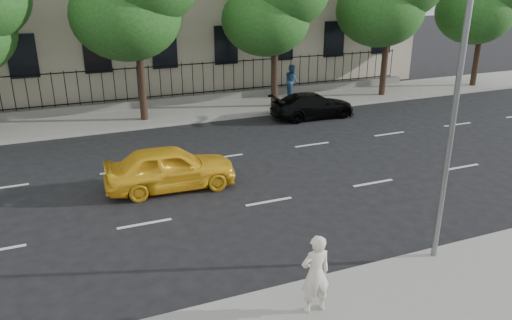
{
  "coord_description": "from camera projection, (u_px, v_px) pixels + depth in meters",
  "views": [
    {
      "loc": [
        -5.92,
        -10.83,
        6.94
      ],
      "look_at": [
        -0.24,
        3.0,
        1.3
      ],
      "focal_mm": 35.0,
      "sensor_mm": 36.0,
      "label": 1
    }
  ],
  "objects": [
    {
      "name": "far_sidewalk",
      "position": [
        180.0,
        113.0,
        26.02
      ],
      "size": [
        60.0,
        4.0,
        0.15
      ],
      "primitive_type": "cube",
      "color": "gray",
      "rests_on": "ground"
    },
    {
      "name": "iron_fence",
      "position": [
        172.0,
        95.0,
        27.29
      ],
      "size": [
        30.0,
        0.5,
        2.2
      ],
      "color": "slate",
      "rests_on": "far_sidewalk"
    },
    {
      "name": "pedestrian_far",
      "position": [
        292.0,
        81.0,
        28.81
      ],
      "size": [
        0.77,
        0.95,
        1.85
      ],
      "primitive_type": "imported",
      "rotation": [
        0.0,
        0.0,
        1.5
      ],
      "color": "#2C5389",
      "rests_on": "far_sidewalk"
    },
    {
      "name": "woman_near",
      "position": [
        315.0,
        274.0,
        10.38
      ],
      "size": [
        0.67,
        0.45,
        1.8
      ],
      "primitive_type": "imported",
      "rotation": [
        0.0,
        0.0,
        3.11
      ],
      "color": "beige",
      "rests_on": "near_sidewalk"
    },
    {
      "name": "black_sedan",
      "position": [
        313.0,
        105.0,
        25.21
      ],
      "size": [
        4.38,
        1.85,
        1.26
      ],
      "primitive_type": "imported",
      "rotation": [
        0.0,
        0.0,
        1.55
      ],
      "color": "black",
      "rests_on": "ground"
    },
    {
      "name": "ground",
      "position": [
        305.0,
        237.0,
        13.93
      ],
      "size": [
        120.0,
        120.0,
        0.0
      ],
      "primitive_type": "plane",
      "color": "black",
      "rests_on": "ground"
    },
    {
      "name": "street_light",
      "position": [
        445.0,
        55.0,
        11.47
      ],
      "size": [
        0.25,
        3.32,
        8.05
      ],
      "color": "slate",
      "rests_on": "near_sidewalk"
    },
    {
      "name": "lane_markings",
      "position": [
        244.0,
        177.0,
        18.04
      ],
      "size": [
        49.6,
        4.62,
        0.01
      ],
      "primitive_type": null,
      "color": "silver",
      "rests_on": "ground"
    },
    {
      "name": "yellow_taxi",
      "position": [
        170.0,
        168.0,
        16.86
      ],
      "size": [
        4.47,
        2.0,
        1.49
      ],
      "primitive_type": "imported",
      "rotation": [
        0.0,
        0.0,
        1.52
      ],
      "color": "yellow",
      "rests_on": "ground"
    }
  ]
}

